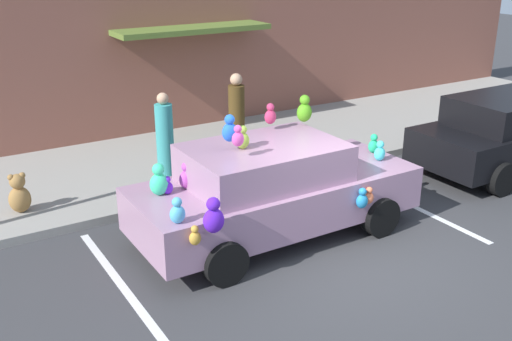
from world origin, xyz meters
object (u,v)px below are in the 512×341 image
object	(u,v)px
teddy_bear_on_sidewalk	(19,194)
pedestrian_near_shopfront	(237,114)
parked_sedan_behind	(509,132)
pedestrian_walking_past	(165,143)
plush_covered_car	(272,189)

from	to	relation	value
teddy_bear_on_sidewalk	pedestrian_near_shopfront	bearing A→B (deg)	11.60
parked_sedan_behind	pedestrian_walking_past	distance (m)	6.90
parked_sedan_behind	pedestrian_near_shopfront	xyz separation A→B (m)	(-4.29, 3.61, 0.14)
pedestrian_near_shopfront	pedestrian_walking_past	distance (m)	2.40
teddy_bear_on_sidewalk	plush_covered_car	bearing A→B (deg)	-39.31
teddy_bear_on_sidewalk	parked_sedan_behind	bearing A→B (deg)	-16.34
teddy_bear_on_sidewalk	pedestrian_walking_past	xyz separation A→B (m)	(2.59, -0.14, 0.50)
plush_covered_car	pedestrian_walking_past	world-z (taller)	plush_covered_car
pedestrian_walking_past	parked_sedan_behind	bearing A→B (deg)	-21.32
teddy_bear_on_sidewalk	pedestrian_walking_past	size ratio (longest dim) A/B	0.40
teddy_bear_on_sidewalk	pedestrian_near_shopfront	size ratio (longest dim) A/B	0.41
teddy_bear_on_sidewalk	pedestrian_walking_past	bearing A→B (deg)	-3.00
parked_sedan_behind	pedestrian_walking_past	world-z (taller)	pedestrian_walking_past
teddy_bear_on_sidewalk	pedestrian_walking_past	world-z (taller)	pedestrian_walking_past
plush_covered_car	teddy_bear_on_sidewalk	bearing A→B (deg)	140.69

